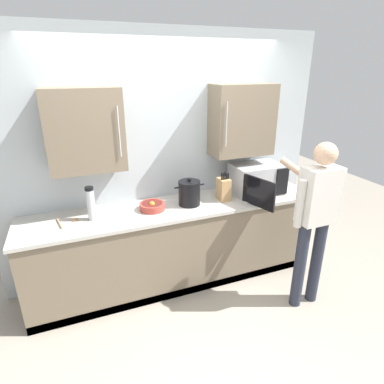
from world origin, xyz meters
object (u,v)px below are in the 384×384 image
Objects in this scene: knife_block at (224,189)px; thermos_flask at (91,204)px; fruit_bowl at (152,206)px; person_figure at (315,213)px; stock_pot at (189,193)px; microwave_oven at (255,179)px; wooden_spoon at (67,221)px.

thermos_flask reaches higher than knife_block.
person_figure is (1.32, -0.81, 0.05)m from fruit_bowl.
stock_pot is at bearing 177.52° from knife_block.
fruit_bowl is 1.55m from person_figure.
microwave_oven is at bearing 98.24° from person_figure.
knife_block reaches higher than stock_pot.
wooden_spoon is (-2.00, -0.01, -0.15)m from microwave_oven.
fruit_bowl is at bearing 177.90° from knife_block.
fruit_bowl is (0.58, 0.01, -0.12)m from thermos_flask.
person_figure reaches higher than wooden_spoon.
knife_block is 0.38m from stock_pot.
microwave_oven is 3.48× the size of wooden_spoon.
knife_block reaches higher than wooden_spoon.
knife_block is at bearing -172.28° from microwave_oven.
person_figure is at bearing -31.41° from fruit_bowl.
fruit_bowl is at bearing -178.63° from microwave_oven.
person_figure is (0.54, -0.78, -0.03)m from knife_block.
thermos_flask is 0.59m from fruit_bowl.
person_figure reaches higher than fruit_bowl.
fruit_bowl is at bearing 1.37° from thermos_flask.
stock_pot is at bearing -1.27° from wooden_spoon.
wooden_spoon is 0.68× the size of thermos_flask.
microwave_oven reaches higher than fruit_bowl.
knife_block is at bearing -2.10° from fruit_bowl.
wooden_spoon is at bearing 172.74° from thermos_flask.
knife_block is 1.35m from thermos_flask.
fruit_bowl is (-1.20, -0.03, -0.12)m from microwave_oven.
microwave_oven is 2.39× the size of knife_block.
wooden_spoon is 0.80m from fruit_bowl.
microwave_oven is 2.00m from wooden_spoon.
knife_block is 0.95m from person_figure.
wooden_spoon is 0.27m from thermos_flask.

